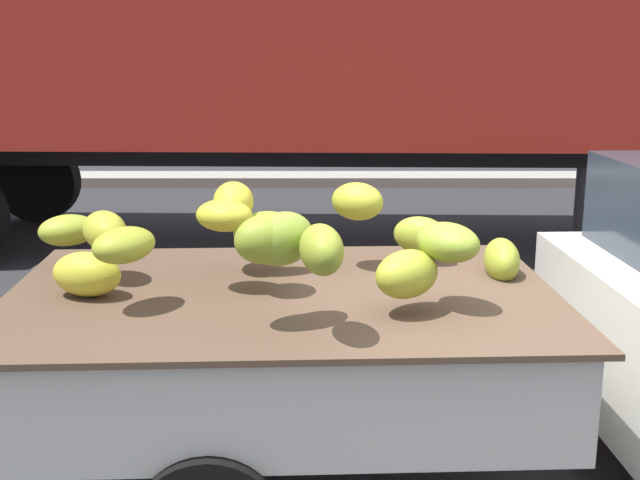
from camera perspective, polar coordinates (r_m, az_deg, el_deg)
name	(u,v)px	position (r m, az deg, el deg)	size (l,w,h in m)	color
curb_strip	(373,179)	(13.93, 3.73, 4.29)	(80.00, 0.80, 0.16)	gray
semi_trailer	(293,24)	(9.46, -1.91, 14.92)	(12.07, 2.93, 3.95)	maroon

